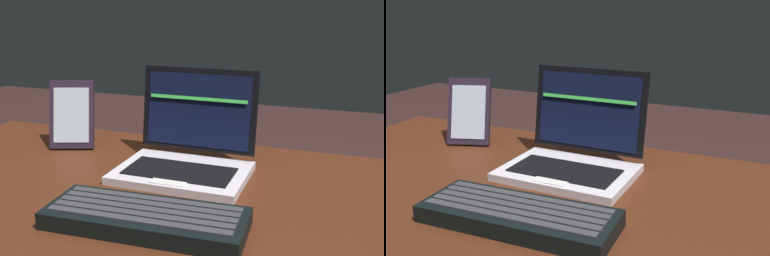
% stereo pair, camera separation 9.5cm
% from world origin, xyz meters
% --- Properties ---
extents(desk, '(1.45, 0.66, 0.76)m').
position_xyz_m(desk, '(0.00, 0.00, 0.66)').
color(desk, '#4A2211').
rests_on(desk, ground).
extents(laptop_front, '(0.28, 0.23, 0.22)m').
position_xyz_m(laptop_front, '(-0.05, 0.10, 0.80)').
color(laptop_front, silver).
rests_on(laptop_front, desk).
extents(external_keyboard, '(0.35, 0.14, 0.03)m').
position_xyz_m(external_keyboard, '(-0.04, -0.16, 0.77)').
color(external_keyboard, black).
rests_on(external_keyboard, desk).
extents(photo_frame, '(0.13, 0.10, 0.17)m').
position_xyz_m(photo_frame, '(-0.39, 0.17, 0.84)').
color(photo_frame, '#261A29').
rests_on(photo_frame, desk).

